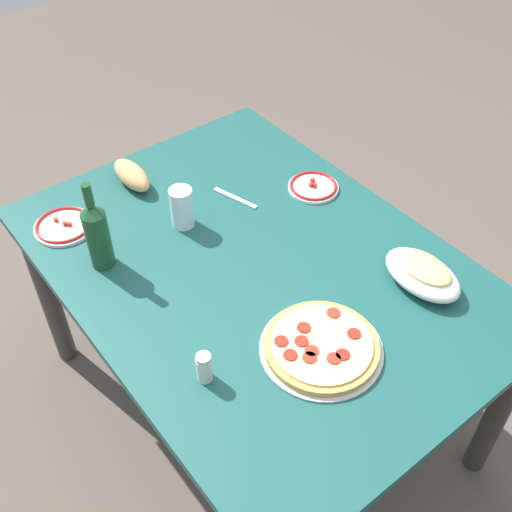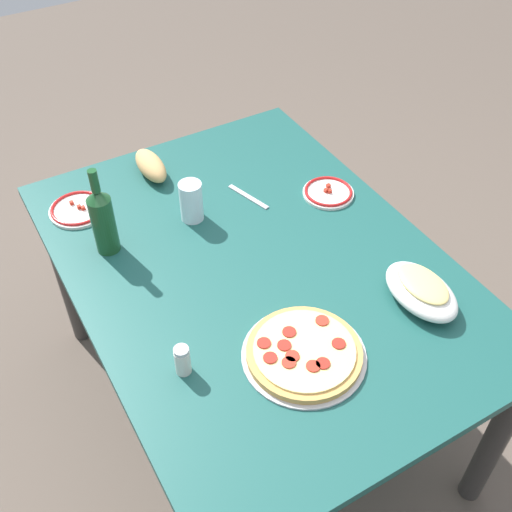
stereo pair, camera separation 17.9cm
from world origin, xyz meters
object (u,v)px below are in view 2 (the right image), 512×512
(water_glass, at_px, (191,201))
(spice_shaker, at_px, (182,360))
(pepperoni_pizza, at_px, (304,353))
(side_plate_far, at_px, (328,192))
(bread_loaf, at_px, (151,166))
(wine_bottle, at_px, (103,219))
(dining_table, at_px, (256,288))
(side_plate_near, at_px, (78,209))
(baked_pasta_dish, at_px, (421,290))

(water_glass, relative_size, spice_shaker, 1.52)
(pepperoni_pizza, height_order, water_glass, water_glass)
(side_plate_far, relative_size, bread_loaf, 0.88)
(side_plate_far, height_order, bread_loaf, bread_loaf)
(side_plate_far, xyz_separation_m, spice_shaker, (-0.40, 0.71, 0.03))
(wine_bottle, bearing_deg, side_plate_far, -99.09)
(side_plate_far, distance_m, spice_shaker, 0.82)
(bread_loaf, relative_size, spice_shaker, 2.18)
(spice_shaker, bearing_deg, bread_loaf, -17.69)
(pepperoni_pizza, distance_m, spice_shaker, 0.30)
(water_glass, xyz_separation_m, spice_shaker, (-0.52, 0.27, -0.02))
(pepperoni_pizza, bearing_deg, side_plate_far, -40.04)
(wine_bottle, height_order, side_plate_far, wine_bottle)
(dining_table, relative_size, water_glass, 10.70)
(pepperoni_pizza, relative_size, bread_loaf, 1.68)
(side_plate_near, bearing_deg, water_glass, -125.03)
(dining_table, xyz_separation_m, baked_pasta_dish, (-0.35, -0.32, 0.15))
(pepperoni_pizza, xyz_separation_m, bread_loaf, (0.90, 0.03, 0.02))
(water_glass, bearing_deg, pepperoni_pizza, -179.24)
(dining_table, xyz_separation_m, bread_loaf, (0.55, 0.09, 0.14))
(side_plate_far, bearing_deg, water_glass, 75.10)
(dining_table, bearing_deg, side_plate_near, 37.29)
(spice_shaker, bearing_deg, water_glass, -27.97)
(wine_bottle, bearing_deg, side_plate_near, 6.25)
(wine_bottle, xyz_separation_m, side_plate_near, (0.21, 0.02, -0.11))
(pepperoni_pizza, xyz_separation_m, side_plate_far, (0.51, -0.43, -0.01))
(baked_pasta_dish, bearing_deg, bread_loaf, 24.41)
(baked_pasta_dish, relative_size, side_plate_far, 1.43)
(water_glass, bearing_deg, bread_loaf, 4.43)
(water_glass, relative_size, side_plate_far, 0.79)
(water_glass, bearing_deg, dining_table, -165.72)
(dining_table, distance_m, side_plate_far, 0.42)
(baked_pasta_dish, bearing_deg, side_plate_far, -5.61)
(bread_loaf, xyz_separation_m, spice_shaker, (-0.79, 0.25, 0.01))
(baked_pasta_dish, bearing_deg, water_glass, 31.79)
(baked_pasta_dish, xyz_separation_m, bread_loaf, (0.90, 0.41, -0.00))
(dining_table, relative_size, side_plate_near, 7.71)
(wine_bottle, bearing_deg, dining_table, -128.28)
(water_glass, height_order, side_plate_far, water_glass)
(water_glass, xyz_separation_m, side_plate_far, (-0.12, -0.44, -0.06))
(dining_table, relative_size, baked_pasta_dish, 5.91)
(spice_shaker, bearing_deg, side_plate_far, -60.72)
(side_plate_far, bearing_deg, wine_bottle, 80.91)
(baked_pasta_dish, distance_m, water_glass, 0.74)
(pepperoni_pizza, height_order, wine_bottle, wine_bottle)
(pepperoni_pizza, xyz_separation_m, side_plate_near, (0.84, 0.31, -0.01))
(water_glass, distance_m, bread_loaf, 0.28)
(dining_table, distance_m, wine_bottle, 0.50)
(baked_pasta_dish, distance_m, bread_loaf, 0.99)
(dining_table, distance_m, bread_loaf, 0.58)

